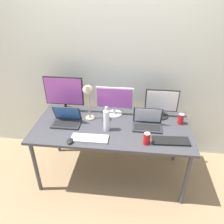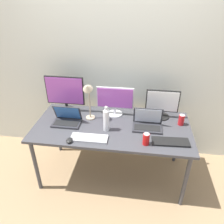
% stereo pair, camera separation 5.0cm
% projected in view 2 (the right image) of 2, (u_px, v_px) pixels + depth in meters
% --- Properties ---
extents(ground_plane, '(16.00, 16.00, 0.00)m').
position_uv_depth(ground_plane, '(112.00, 173.00, 2.84)').
color(ground_plane, '#9E7F5B').
extents(wall_back, '(7.00, 0.08, 2.60)m').
position_uv_depth(wall_back, '(119.00, 61.00, 2.69)').
color(wall_back, silver).
rests_on(wall_back, ground).
extents(work_desk, '(1.76, 0.83, 0.74)m').
position_uv_depth(work_desk, '(112.00, 130.00, 2.50)').
color(work_desk, '#424247').
rests_on(work_desk, ground).
extents(monitor_left, '(0.47, 0.20, 0.45)m').
position_uv_depth(monitor_left, '(65.00, 93.00, 2.64)').
color(monitor_left, black).
rests_on(monitor_left, work_desk).
extents(monitor_center, '(0.44, 0.19, 0.36)m').
position_uv_depth(monitor_center, '(115.00, 100.00, 2.59)').
color(monitor_center, silver).
rests_on(monitor_center, work_desk).
extents(monitor_right, '(0.38, 0.20, 0.35)m').
position_uv_depth(monitor_right, '(162.00, 104.00, 2.55)').
color(monitor_right, black).
rests_on(monitor_right, work_desk).
extents(laptop_silver, '(0.31, 0.21, 0.21)m').
position_uv_depth(laptop_silver, '(67.00, 119.00, 2.49)').
color(laptop_silver, '#2D2D33').
rests_on(laptop_silver, work_desk).
extents(laptop_secondary, '(0.32, 0.21, 0.22)m').
position_uv_depth(laptop_secondary, '(147.00, 123.00, 2.42)').
color(laptop_secondary, '#2D2D33').
rests_on(laptop_secondary, work_desk).
extents(keyboard_main, '(0.39, 0.14, 0.02)m').
position_uv_depth(keyboard_main, '(89.00, 138.00, 2.25)').
color(keyboard_main, '#B2B2B7').
rests_on(keyboard_main, work_desk).
extents(keyboard_aux, '(0.38, 0.16, 0.02)m').
position_uv_depth(keyboard_aux, '(170.00, 142.00, 2.20)').
color(keyboard_aux, black).
rests_on(keyboard_aux, work_desk).
extents(mouse_by_keyboard, '(0.07, 0.10, 0.03)m').
position_uv_depth(mouse_by_keyboard, '(70.00, 140.00, 2.21)').
color(mouse_by_keyboard, black).
rests_on(mouse_by_keyboard, work_desk).
extents(water_bottle, '(0.07, 0.07, 0.29)m').
position_uv_depth(water_bottle, '(106.00, 119.00, 2.33)').
color(water_bottle, silver).
rests_on(water_bottle, work_desk).
extents(soda_can_near_keyboard, '(0.07, 0.07, 0.13)m').
position_uv_depth(soda_can_near_keyboard, '(146.00, 139.00, 2.15)').
color(soda_can_near_keyboard, red).
rests_on(soda_can_near_keyboard, work_desk).
extents(soda_can_by_laptop, '(0.07, 0.07, 0.13)m').
position_uv_depth(soda_can_by_laptop, '(181.00, 120.00, 2.46)').
color(soda_can_by_laptop, red).
rests_on(soda_can_by_laptop, work_desk).
extents(desk_lamp, '(0.11, 0.18, 0.48)m').
position_uv_depth(desk_lamp, '(88.00, 95.00, 2.41)').
color(desk_lamp, tan).
rests_on(desk_lamp, work_desk).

